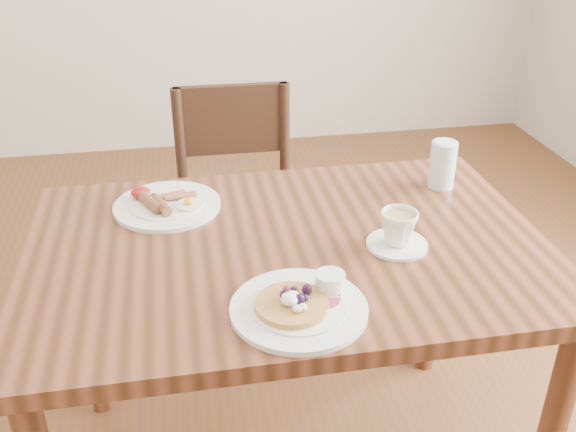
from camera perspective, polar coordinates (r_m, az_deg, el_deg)
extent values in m
cube|color=brown|center=(1.49, 0.00, -3.04)|extent=(1.20, 0.80, 0.04)
cylinder|color=brown|center=(2.11, 12.93, -5.50)|extent=(0.06, 0.06, 0.71)
cylinder|color=brown|center=(1.99, -17.53, -8.54)|extent=(0.06, 0.06, 0.71)
cube|color=black|center=(2.16, -4.23, -0.91)|extent=(0.43, 0.43, 0.04)
cylinder|color=black|center=(2.14, -8.37, -9.16)|extent=(0.04, 0.04, 0.43)
cylinder|color=black|center=(2.16, 1.29, -8.28)|extent=(0.04, 0.04, 0.43)
cylinder|color=black|center=(2.43, -8.70, -4.02)|extent=(0.04, 0.04, 0.43)
cylinder|color=black|center=(2.45, -0.28, -3.31)|extent=(0.04, 0.04, 0.43)
cylinder|color=black|center=(2.25, -0.30, 6.47)|extent=(0.04, 0.04, 0.43)
cylinder|color=black|center=(2.22, -9.54, 5.81)|extent=(0.04, 0.04, 0.43)
cube|color=black|center=(2.21, -5.02, 8.54)|extent=(0.38, 0.04, 0.24)
cylinder|color=white|center=(1.26, 0.97, -8.25)|extent=(0.27, 0.27, 0.01)
cylinder|color=white|center=(1.26, 0.97, -7.99)|extent=(0.19, 0.19, 0.01)
cylinder|color=#B22D59|center=(1.27, 3.11, -7.35)|extent=(0.07, 0.07, 0.00)
cylinder|color=#C68C47|center=(1.24, 0.33, -7.87)|extent=(0.14, 0.14, 0.01)
ellipsoid|color=white|center=(1.23, 0.15, -7.39)|extent=(0.03, 0.03, 0.02)
ellipsoid|color=white|center=(1.21, 1.07, -8.15)|extent=(0.02, 0.02, 0.01)
cylinder|color=white|center=(1.28, 3.76, -5.90)|extent=(0.06, 0.06, 0.04)
cylinder|color=#591E07|center=(1.27, 3.78, -5.30)|extent=(0.05, 0.05, 0.00)
sphere|color=black|center=(1.25, 1.57, -6.76)|extent=(0.02, 0.02, 0.02)
sphere|color=#1E234C|center=(1.27, 1.37, -6.39)|extent=(0.01, 0.01, 0.01)
sphere|color=#1E234C|center=(1.28, 0.35, -6.08)|extent=(0.01, 0.01, 0.01)
sphere|color=#B21938|center=(1.26, -0.10, -6.63)|extent=(0.02, 0.02, 0.02)
sphere|color=black|center=(1.24, -0.61, -7.00)|extent=(0.02, 0.02, 0.02)
sphere|color=#1E234C|center=(1.23, -0.29, -7.80)|extent=(0.01, 0.01, 0.01)
sphere|color=black|center=(1.23, 0.84, -7.39)|extent=(0.02, 0.02, 0.02)
sphere|color=#1E234C|center=(1.24, 1.74, -7.42)|extent=(0.01, 0.01, 0.01)
sphere|color=#1E234C|center=(1.23, 4.49, -8.55)|extent=(0.01, 0.01, 0.01)
sphere|color=#B21938|center=(1.26, 4.68, -7.46)|extent=(0.01, 0.01, 0.01)
cylinder|color=white|center=(1.66, -10.68, 0.91)|extent=(0.27, 0.27, 0.01)
cylinder|color=white|center=(1.65, -10.70, 1.12)|extent=(0.19, 0.19, 0.01)
cylinder|color=brown|center=(1.63, -12.14, 1.18)|extent=(0.06, 0.10, 0.03)
cylinder|color=brown|center=(1.61, -11.26, 1.02)|extent=(0.06, 0.10, 0.03)
cube|color=maroon|center=(1.68, -10.40, 1.83)|extent=(0.08, 0.04, 0.01)
cube|color=maroon|center=(1.66, -9.54, 1.80)|extent=(0.08, 0.03, 0.01)
cylinder|color=white|center=(1.62, -8.77, 1.00)|extent=(0.07, 0.07, 0.00)
ellipsoid|color=yellow|center=(1.62, -8.79, 1.32)|extent=(0.03, 0.03, 0.01)
ellipsoid|color=#A5190F|center=(1.68, -12.98, 2.06)|extent=(0.05, 0.05, 0.03)
cylinder|color=white|center=(1.49, 9.66, -2.50)|extent=(0.14, 0.14, 0.01)
imported|color=white|center=(1.46, 9.79, -1.03)|extent=(0.12, 0.12, 0.08)
cylinder|color=tan|center=(1.45, 9.88, -0.08)|extent=(0.07, 0.07, 0.00)
cylinder|color=silver|center=(1.76, 13.57, 4.46)|extent=(0.07, 0.07, 0.13)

